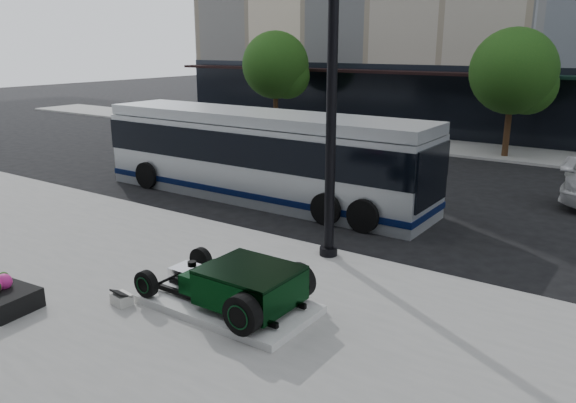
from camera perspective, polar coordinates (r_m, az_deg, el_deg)
The scene contains 8 objects.
ground at distance 16.24m, azimuth 6.32°, elevation -2.66°, with size 120.00×120.00×0.00m, color black.
sidewalk_far at distance 28.99m, azimuth 19.68°, elevation 4.82°, with size 70.00×4.00×0.12m, color gray.
street_trees at distance 27.41m, azimuth 22.23°, elevation 11.83°, with size 29.80×3.80×5.70m.
display_plinth at distance 11.22m, azimuth -6.04°, elevation -10.30°, with size 3.40×1.80×0.15m, color silver.
hot_rod at distance 10.81m, azimuth -4.76°, elevation -8.37°, with size 3.22×2.00×0.81m.
info_plaque at distance 11.73m, azimuth -16.55°, elevation -9.43°, with size 0.44×0.35×0.31m.
lamppost at distance 12.96m, azimuth 4.44°, elevation 9.90°, with size 0.44×0.44×7.95m.
transit_bus at distance 18.98m, azimuth -2.81°, elevation 4.75°, with size 12.12×2.88×2.92m.
Camera 1 is at (7.22, -13.62, 5.11)m, focal length 35.00 mm.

